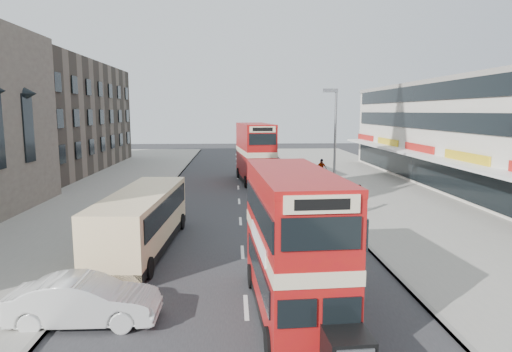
% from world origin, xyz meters
% --- Properties ---
extents(ground, '(160.00, 160.00, 0.00)m').
position_xyz_m(ground, '(0.00, 0.00, 0.00)').
color(ground, '#28282B').
rests_on(ground, ground).
extents(road_surface, '(12.00, 90.00, 0.01)m').
position_xyz_m(road_surface, '(0.00, 20.00, 0.01)').
color(road_surface, '#28282B').
rests_on(road_surface, ground).
extents(pavement_right, '(12.00, 90.00, 0.15)m').
position_xyz_m(pavement_right, '(12.00, 20.00, 0.07)').
color(pavement_right, gray).
rests_on(pavement_right, ground).
extents(pavement_left, '(12.00, 90.00, 0.15)m').
position_xyz_m(pavement_left, '(-12.00, 20.00, 0.07)').
color(pavement_left, gray).
rests_on(pavement_left, ground).
extents(kerb_left, '(0.20, 90.00, 0.16)m').
position_xyz_m(kerb_left, '(-6.10, 20.00, 0.07)').
color(kerb_left, gray).
rests_on(kerb_left, ground).
extents(kerb_right, '(0.20, 90.00, 0.16)m').
position_xyz_m(kerb_right, '(6.10, 20.00, 0.07)').
color(kerb_right, gray).
rests_on(kerb_right, ground).
extents(brick_terrace, '(14.00, 28.00, 12.00)m').
position_xyz_m(brick_terrace, '(-22.00, 38.00, 6.00)').
color(brick_terrace, '#66594C').
rests_on(brick_terrace, ground).
extents(commercial_row, '(9.90, 46.20, 9.30)m').
position_xyz_m(commercial_row, '(19.95, 22.00, 4.70)').
color(commercial_row, beige).
rests_on(commercial_row, ground).
extents(street_lamp, '(1.00, 0.20, 8.12)m').
position_xyz_m(street_lamp, '(6.52, 18.00, 4.78)').
color(street_lamp, slate).
rests_on(street_lamp, ground).
extents(bus_main, '(2.73, 8.37, 4.58)m').
position_xyz_m(bus_main, '(1.49, 1.46, 2.41)').
color(bus_main, black).
rests_on(bus_main, ground).
extents(bus_second, '(3.58, 9.69, 5.30)m').
position_xyz_m(bus_second, '(1.64, 29.06, 2.79)').
color(bus_second, black).
rests_on(bus_second, ground).
extents(coach, '(3.07, 10.01, 2.62)m').
position_xyz_m(coach, '(-4.77, 8.63, 1.54)').
color(coach, black).
rests_on(coach, ground).
extents(car_left_front, '(4.60, 1.65, 1.51)m').
position_xyz_m(car_left_front, '(-5.06, 1.09, 0.76)').
color(car_left_front, silver).
rests_on(car_left_front, ground).
extents(car_right_a, '(4.78, 2.34, 1.34)m').
position_xyz_m(car_right_a, '(5.04, 18.00, 0.67)').
color(car_right_a, maroon).
rests_on(car_right_a, ground).
extents(car_right_b, '(4.71, 2.34, 1.28)m').
position_xyz_m(car_right_b, '(4.48, 22.87, 0.64)').
color(car_right_b, '#C23C13').
rests_on(car_right_b, ground).
extents(pedestrian_near, '(0.81, 0.69, 1.85)m').
position_xyz_m(pedestrian_near, '(7.52, 15.32, 1.07)').
color(pedestrian_near, gray).
rests_on(pedestrian_near, pavement_right).
extents(pedestrian_far, '(1.19, 0.70, 1.90)m').
position_xyz_m(pedestrian_far, '(8.10, 30.11, 1.10)').
color(pedestrian_far, gray).
rests_on(pedestrian_far, pavement_right).
extents(cyclist, '(0.76, 1.98, 1.99)m').
position_xyz_m(cyclist, '(3.85, 19.53, 0.66)').
color(cyclist, gray).
rests_on(cyclist, ground).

